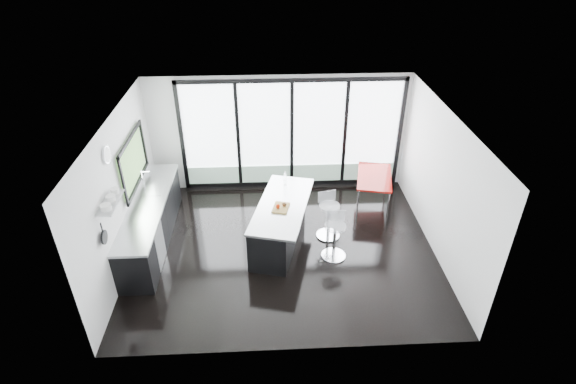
{
  "coord_description": "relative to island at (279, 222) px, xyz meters",
  "views": [
    {
      "loc": [
        -0.29,
        -7.14,
        5.75
      ],
      "look_at": [
        0.1,
        0.3,
        1.15
      ],
      "focal_mm": 28.0,
      "sensor_mm": 36.0,
      "label": 1
    }
  ],
  "objects": [
    {
      "name": "island",
      "position": [
        0.0,
        0.0,
        0.0
      ],
      "size": [
        1.45,
        2.38,
        1.18
      ],
      "color": "black",
      "rests_on": "floor"
    },
    {
      "name": "bar_stool_near",
      "position": [
        1.05,
        -0.57,
        -0.08
      ],
      "size": [
        0.53,
        0.53,
        0.76
      ],
      "primitive_type": "cylinder",
      "rotation": [
        0.0,
        0.0,
        -0.11
      ],
      "color": "silver",
      "rests_on": "floor"
    },
    {
      "name": "wall_front",
      "position": [
        0.08,
        -2.77,
        0.94
      ],
      "size": [
        6.0,
        0.0,
        2.8
      ],
      "primitive_type": "cube",
      "color": "silver",
      "rests_on": "ground"
    },
    {
      "name": "ceiling",
      "position": [
        0.08,
        -0.27,
        2.34
      ],
      "size": [
        6.0,
        5.0,
        0.0
      ],
      "primitive_type": "cube",
      "color": "white",
      "rests_on": "wall_back"
    },
    {
      "name": "floor",
      "position": [
        0.08,
        -0.27,
        -0.46
      ],
      "size": [
        6.0,
        5.0,
        0.0
      ],
      "primitive_type": "cube",
      "color": "black",
      "rests_on": "ground"
    },
    {
      "name": "wall_back",
      "position": [
        0.35,
        2.2,
        0.81
      ],
      "size": [
        6.0,
        0.09,
        2.8
      ],
      "color": "silver",
      "rests_on": "ground"
    },
    {
      "name": "red_table",
      "position": [
        2.22,
        1.34,
        -0.11
      ],
      "size": [
        1.02,
        1.45,
        0.71
      ],
      "primitive_type": "cube",
      "rotation": [
        0.0,
        0.0,
        -0.22
      ],
      "color": "maroon",
      "rests_on": "floor"
    },
    {
      "name": "counter_cabinets",
      "position": [
        -2.59,
        0.13,
        0.0
      ],
      "size": [
        0.69,
        3.24,
        1.36
      ],
      "color": "black",
      "rests_on": "floor"
    },
    {
      "name": "bar_stool_far",
      "position": [
        1.03,
        0.1,
        -0.07
      ],
      "size": [
        0.59,
        0.59,
        0.78
      ],
      "primitive_type": "cylinder",
      "rotation": [
        0.0,
        0.0,
        0.25
      ],
      "color": "silver",
      "rests_on": "floor"
    },
    {
      "name": "wall_right",
      "position": [
        3.08,
        -0.27,
        0.94
      ],
      "size": [
        0.0,
        5.0,
        2.8
      ],
      "primitive_type": "cube",
      "color": "silver",
      "rests_on": "ground"
    },
    {
      "name": "wall_left",
      "position": [
        -2.89,
        0.01,
        1.1
      ],
      "size": [
        0.26,
        5.0,
        2.8
      ],
      "color": "silver",
      "rests_on": "ground"
    }
  ]
}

